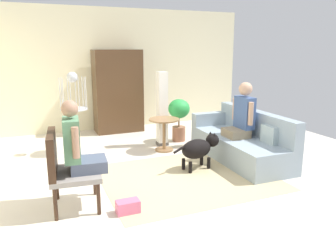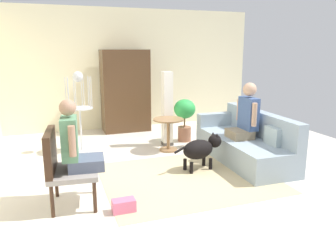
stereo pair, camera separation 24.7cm
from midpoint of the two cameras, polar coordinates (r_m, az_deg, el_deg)
ground_plane at (r=5.14m, az=2.78°, el=-9.23°), size 7.75×7.75×0.00m
back_wall at (r=7.94m, az=-6.20°, el=8.62°), size 6.24×0.12×2.78m
area_rug at (r=4.96m, az=4.78°, el=-10.06°), size 2.45×2.04×0.01m
couch at (r=5.80m, az=14.44°, el=-4.08°), size 0.87×2.08×0.83m
armchair at (r=4.10m, az=-16.26°, el=-7.31°), size 0.63×0.70×0.94m
person_on_couch at (r=5.64m, az=14.62°, el=0.64°), size 0.45×0.55×0.92m
person_on_armchair at (r=4.02m, az=-14.12°, el=-4.09°), size 0.51×0.53×0.85m
round_end_table at (r=6.08m, az=1.22°, el=-1.86°), size 0.56×0.56×0.61m
dog at (r=5.20m, az=7.08°, el=-5.10°), size 0.85×0.39×0.56m
bird_cage_stand at (r=6.12m, az=-13.99°, el=2.08°), size 0.47×0.47×1.47m
potted_plant at (r=6.69m, az=3.95°, el=0.79°), size 0.44×0.44×0.87m
column_lamp at (r=6.37m, az=0.96°, el=1.67°), size 0.20×0.20×1.44m
armoire_cabinet at (r=7.56m, az=-6.49°, el=4.87°), size 1.05×0.56×1.85m
handbag at (r=3.99m, az=-5.87°, el=-14.72°), size 0.27×0.16×0.15m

